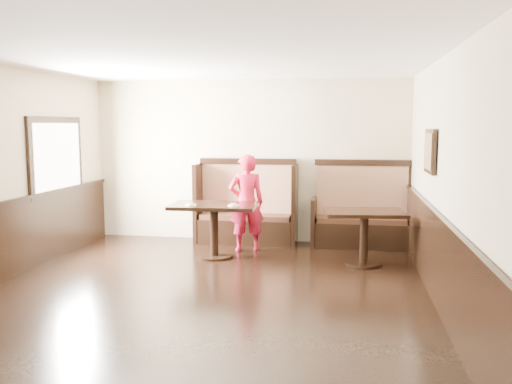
% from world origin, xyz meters
% --- Properties ---
extents(ground, '(7.00, 7.00, 0.00)m').
position_xyz_m(ground, '(0.00, 0.00, 0.00)').
color(ground, black).
rests_on(ground, ground).
extents(room_shell, '(7.00, 7.00, 7.00)m').
position_xyz_m(room_shell, '(-0.30, 0.28, 0.67)').
color(room_shell, '#C0B08B').
rests_on(room_shell, ground).
extents(booth_main, '(1.75, 0.72, 1.45)m').
position_xyz_m(booth_main, '(0.00, 3.30, 0.53)').
color(booth_main, black).
rests_on(booth_main, ground).
extents(booth_neighbor, '(1.65, 0.72, 1.45)m').
position_xyz_m(booth_neighbor, '(1.95, 3.29, 0.48)').
color(booth_neighbor, black).
rests_on(booth_neighbor, ground).
extents(table_main, '(1.33, 0.87, 0.83)m').
position_xyz_m(table_main, '(-0.29, 2.15, 0.63)').
color(table_main, black).
rests_on(table_main, ground).
extents(table_neighbor, '(1.23, 0.89, 0.79)m').
position_xyz_m(table_neighbor, '(1.96, 2.08, 0.59)').
color(table_neighbor, black).
rests_on(table_neighbor, ground).
extents(child, '(0.66, 0.54, 1.57)m').
position_xyz_m(child, '(0.11, 2.66, 0.78)').
color(child, red).
rests_on(child, ground).
extents(pizza_plate_left, '(0.17, 0.17, 0.03)m').
position_xyz_m(pizza_plate_left, '(-0.60, 1.97, 0.84)').
color(pizza_plate_left, white).
rests_on(pizza_plate_left, table_main).
extents(pizza_plate_right, '(0.18, 0.18, 0.03)m').
position_xyz_m(pizza_plate_right, '(0.04, 2.02, 0.84)').
color(pizza_plate_right, white).
rests_on(pizza_plate_right, table_main).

